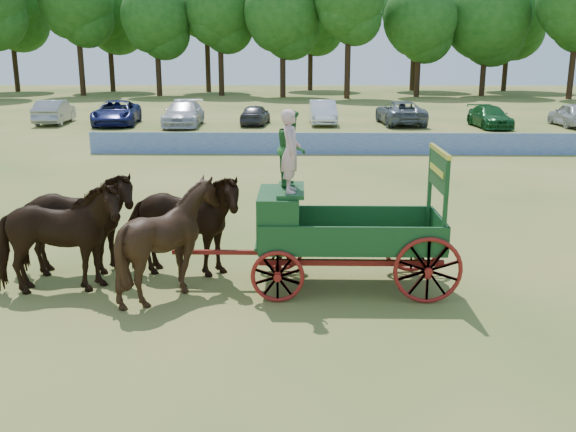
{
  "coord_description": "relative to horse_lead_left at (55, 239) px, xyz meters",
  "views": [
    {
      "loc": [
        -3.68,
        -13.08,
        4.97
      ],
      "look_at": [
        -3.95,
        0.99,
        1.3
      ],
      "focal_mm": 40.0,
      "sensor_mm": 36.0,
      "label": 1
    }
  ],
  "objects": [
    {
      "name": "horse_wheel_left",
      "position": [
        2.4,
        0.0,
        0.0
      ],
      "size": [
        2.46,
        2.26,
        2.38
      ],
      "primitive_type": "imported",
      "rotation": [
        0.0,
        0.0,
        1.74
      ],
      "color": "black",
      "rests_on": "ground"
    },
    {
      "name": "horse_lead_left",
      "position": [
        0.0,
        0.0,
        0.0
      ],
      "size": [
        3.0,
        1.77,
        2.38
      ],
      "primitive_type": "imported",
      "rotation": [
        0.0,
        0.0,
        1.75
      ],
      "color": "black",
      "rests_on": "ground"
    },
    {
      "name": "farm_dray",
      "position": [
        5.34,
        0.58,
        0.49
      ],
      "size": [
        6.0,
        2.0,
        3.82
      ],
      "color": "maroon",
      "rests_on": "ground"
    },
    {
      "name": "ground",
      "position": [
        8.72,
        0.56,
        -1.19
      ],
      "size": [
        160.0,
        160.0,
        0.0
      ],
      "primitive_type": "plane",
      "color": "#A38A49",
      "rests_on": "ground"
    },
    {
      "name": "parked_cars",
      "position": [
        3.81,
        30.72,
        -0.41
      ],
      "size": [
        47.27,
        7.06,
        1.65
      ],
      "color": "silver",
      "rests_on": "ground"
    },
    {
      "name": "horse_lead_right",
      "position": [
        0.0,
        1.1,
        0.0
      ],
      "size": [
        2.98,
        1.7,
        2.38
      ],
      "primitive_type": "imported",
      "rotation": [
        0.0,
        0.0,
        1.72
      ],
      "color": "black",
      "rests_on": "ground"
    },
    {
      "name": "sponsor_banner",
      "position": [
        7.72,
        18.56,
        -0.66
      ],
      "size": [
        26.0,
        0.08,
        1.05
      ],
      "primitive_type": "cube",
      "color": "#1D3BA2",
      "rests_on": "ground"
    },
    {
      "name": "horse_wheel_right",
      "position": [
        2.4,
        1.1,
        0.0
      ],
      "size": [
        2.92,
        1.52,
        2.38
      ],
      "primitive_type": "imported",
      "rotation": [
        0.0,
        0.0,
        1.49
      ],
      "color": "black",
      "rests_on": "ground"
    },
    {
      "name": "treeline",
      "position": [
        3.08,
        61.15,
        8.13
      ],
      "size": [
        90.07,
        23.46,
        14.98
      ],
      "color": "#382314",
      "rests_on": "ground"
    }
  ]
}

